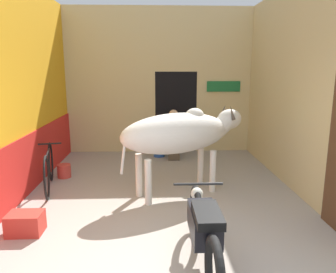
# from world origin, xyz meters

# --- Properties ---
(wall_left_shopfront) EXTENTS (0.25, 5.46, 3.58)m
(wall_left_shopfront) POSITION_xyz_m (-2.39, 2.72, 1.73)
(wall_left_shopfront) COLOR orange
(wall_left_shopfront) RESTS_ON ground_plane
(wall_back_with_doorway) EXTENTS (4.60, 0.93, 3.58)m
(wall_back_with_doorway) POSITION_xyz_m (0.15, 5.70, 1.53)
(wall_back_with_doorway) COLOR #D1BC84
(wall_back_with_doorway) RESTS_ON ground_plane
(wall_right_with_door) EXTENTS (0.22, 5.46, 3.58)m
(wall_right_with_door) POSITION_xyz_m (2.39, 2.68, 1.77)
(wall_right_with_door) COLOR #D1BC84
(wall_right_with_door) RESTS_ON ground_plane
(cow) EXTENTS (2.31, 1.47, 1.48)m
(cow) POSITION_xyz_m (0.32, 2.55, 1.05)
(cow) COLOR silver
(cow) RESTS_ON ground_plane
(motorcycle_near) EXTENTS (0.58, 1.93, 0.80)m
(motorcycle_near) POSITION_xyz_m (0.39, 0.35, 0.45)
(motorcycle_near) COLOR black
(motorcycle_near) RESTS_ON ground_plane
(bicycle) EXTENTS (0.52, 1.67, 0.75)m
(bicycle) POSITION_xyz_m (-2.00, 2.85, 0.38)
(bicycle) COLOR black
(bicycle) RESTS_ON ground_plane
(shopkeeper_seated) EXTENTS (0.37, 0.34, 1.17)m
(shopkeeper_seated) POSITION_xyz_m (0.32, 4.72, 0.62)
(shopkeeper_seated) COLOR brown
(shopkeeper_seated) RESTS_ON ground_plane
(plastic_stool) EXTENTS (0.38, 0.38, 0.41)m
(plastic_stool) POSITION_xyz_m (-0.02, 4.93, 0.22)
(plastic_stool) COLOR #2856B2
(plastic_stool) RESTS_ON ground_plane
(crate) EXTENTS (0.44, 0.32, 0.28)m
(crate) POSITION_xyz_m (-1.81, 1.21, 0.14)
(crate) COLOR red
(crate) RESTS_ON ground_plane
(bucket) EXTENTS (0.26, 0.26, 0.26)m
(bucket) POSITION_xyz_m (-1.91, 3.45, 0.13)
(bucket) COLOR #C63D33
(bucket) RESTS_ON ground_plane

